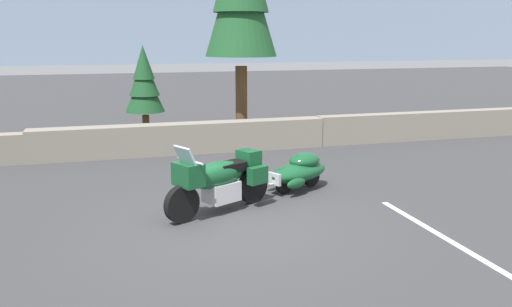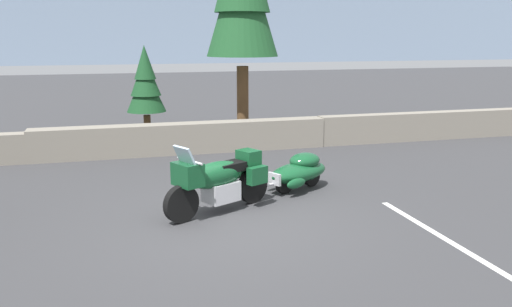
% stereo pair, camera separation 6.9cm
% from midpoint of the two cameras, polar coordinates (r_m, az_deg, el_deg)
% --- Properties ---
extents(ground_plane, '(80.00, 80.00, 0.00)m').
position_cam_midpoint_polar(ground_plane, '(9.20, -2.78, -7.47)').
color(ground_plane, '#38383A').
extents(stone_guard_wall, '(24.00, 0.58, 0.86)m').
position_cam_midpoint_polar(stone_guard_wall, '(14.64, -7.19, 1.64)').
color(stone_guard_wall, gray).
rests_on(stone_guard_wall, ground).
extents(distant_ridgeline, '(240.00, 80.00, 16.00)m').
position_cam_midpoint_polar(distant_ridgeline, '(104.36, -15.35, 14.69)').
color(distant_ridgeline, '#7F93AD').
rests_on(distant_ridgeline, ground).
extents(touring_motorcycle, '(2.12, 1.36, 1.33)m').
position_cam_midpoint_polar(touring_motorcycle, '(9.58, -4.24, -2.77)').
color(touring_motorcycle, black).
rests_on(touring_motorcycle, ground).
extents(car_shaped_trailer, '(2.12, 1.33, 0.76)m').
position_cam_midpoint_polar(car_shaped_trailer, '(11.05, 4.46, -1.83)').
color(car_shaped_trailer, black).
rests_on(car_shaped_trailer, ground).
extents(pine_tree_secondary, '(1.16, 1.16, 2.91)m').
position_cam_midpoint_polar(pine_tree_secondary, '(16.11, -12.09, 7.50)').
color(pine_tree_secondary, brown).
rests_on(pine_tree_secondary, ground).
extents(parking_stripe_marker, '(0.12, 3.60, 0.01)m').
position_cam_midpoint_polar(parking_stripe_marker, '(9.12, 19.05, -8.32)').
color(parking_stripe_marker, silver).
rests_on(parking_stripe_marker, ground).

